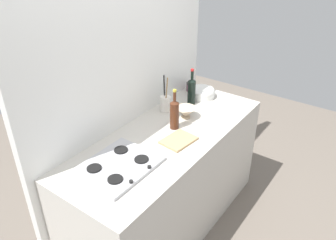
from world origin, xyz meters
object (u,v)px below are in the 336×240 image
wine_bottle_leftmost (174,114)px  plate_stack (202,93)px  mixing_bowl (186,112)px  cutting_board (179,140)px  stovetop_hob (119,166)px  wine_bottle_mid_left (192,90)px  condiment_jar_front (190,87)px  utensil_crock (165,103)px

wine_bottle_leftmost → plate_stack: bearing=10.6°
plate_stack → wine_bottle_leftmost: bearing=-169.4°
mixing_bowl → cutting_board: size_ratio=0.69×
stovetop_hob → wine_bottle_mid_left: wine_bottle_mid_left is taller
cutting_board → condiment_jar_front: bearing=27.1°
condiment_jar_front → cutting_board: 0.87m
condiment_jar_front → cutting_board: condiment_jar_front is taller
mixing_bowl → condiment_jar_front: bearing=28.7°
stovetop_hob → wine_bottle_leftmost: size_ratio=1.53×
wine_bottle_leftmost → cutting_board: (-0.14, -0.13, -0.11)m
plate_stack → utensil_crock: (-0.40, 0.11, 0.03)m
mixing_bowl → stovetop_hob: bearing=-179.4°
wine_bottle_leftmost → utensil_crock: wine_bottle_leftmost is taller
mixing_bowl → cutting_board: 0.35m
stovetop_hob → plate_stack: size_ratio=2.09×
utensil_crock → wine_bottle_mid_left: bearing=-22.4°
plate_stack → cutting_board: 0.76m
condiment_jar_front → utensil_crock: bearing=-173.9°
wine_bottle_leftmost → wine_bottle_mid_left: wine_bottle_leftmost is taller
mixing_bowl → utensil_crock: utensil_crock is taller
mixing_bowl → utensil_crock: 0.20m
wine_bottle_leftmost → mixing_bowl: wine_bottle_leftmost is taller
wine_bottle_mid_left → plate_stack: bearing=-2.4°
wine_bottle_mid_left → cutting_board: (-0.56, -0.25, -0.11)m
stovetop_hob → mixing_bowl: size_ratio=2.96×
wine_bottle_leftmost → wine_bottle_mid_left: 0.44m
plate_stack → utensil_crock: size_ratio=0.75×
stovetop_hob → wine_bottle_leftmost: bearing=-0.8°
condiment_jar_front → plate_stack: bearing=-109.2°
mixing_bowl → cutting_board: bearing=-155.1°
wine_bottle_mid_left → utensil_crock: 0.27m
stovetop_hob → condiment_jar_front: bearing=11.6°
cutting_board → wine_bottle_leftmost: bearing=44.0°
mixing_bowl → plate_stack: bearing=13.0°
utensil_crock → cutting_board: bearing=-132.2°
plate_stack → wine_bottle_leftmost: (-0.58, -0.11, 0.08)m
stovetop_hob → mixing_bowl: bearing=0.6°
mixing_bowl → cutting_board: (-0.32, -0.15, -0.04)m
plate_stack → utensil_crock: utensil_crock is taller
wine_bottle_mid_left → cutting_board: wine_bottle_mid_left is taller
condiment_jar_front → wine_bottle_mid_left: bearing=-145.5°
plate_stack → wine_bottle_mid_left: (-0.16, 0.01, 0.08)m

